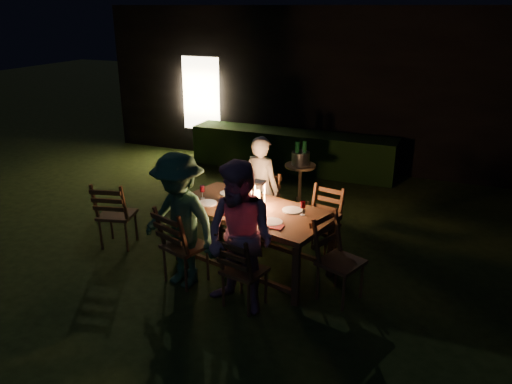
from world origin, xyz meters
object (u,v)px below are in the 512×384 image
at_px(bottle_table, 236,193).
at_px(ice_bucket, 301,158).
at_px(person_opp_left, 180,221).
at_px(bottle_bucket_b, 304,155).
at_px(dining_table, 252,214).
at_px(person_opp_right, 240,239).
at_px(chair_near_left, 185,258).
at_px(chair_spare, 118,226).
at_px(chair_far_right, 320,236).
at_px(side_table, 300,169).
at_px(person_house_side, 261,188).
at_px(lantern, 258,196).
at_px(chair_end, 338,274).
at_px(chair_far_left, 259,219).
at_px(bottle_bucket_a, 297,156).
at_px(chair_near_right, 244,283).

relative_size(bottle_table, ice_bucket, 0.93).
relative_size(person_opp_left, bottle_bucket_b, 5.17).
distance_m(dining_table, person_opp_right, 0.94).
relative_size(chair_near_left, chair_spare, 1.02).
height_order(chair_far_right, person_opp_left, person_opp_left).
distance_m(chair_far_right, side_table, 1.95).
xyz_separation_m(person_house_side, bottle_table, (0.00, -0.84, 0.21)).
height_order(person_opp_right, bottle_table, person_opp_right).
xyz_separation_m(chair_near_left, person_opp_left, (-0.01, -0.05, 0.51)).
distance_m(chair_near_left, chair_far_right, 1.84).
height_order(person_opp_left, lantern, person_opp_left).
distance_m(person_house_side, bottle_table, 0.87).
bearing_deg(ice_bucket, chair_far_right, -64.10).
xyz_separation_m(chair_near_left, bottle_table, (0.38, 0.70, 0.65)).
xyz_separation_m(chair_end, side_table, (-1.32, 2.63, 0.31)).
bearing_deg(chair_far_left, bottle_bucket_a, -81.81).
bearing_deg(chair_far_right, bottle_table, 41.76).
bearing_deg(chair_spare, person_house_side, 17.43).
bearing_deg(bottle_bucket_a, person_opp_left, -98.69).
xyz_separation_m(chair_near_right, chair_spare, (-2.24, 0.70, 0.02)).
distance_m(bottle_table, bottle_bucket_b, 2.33).
xyz_separation_m(chair_spare, ice_bucket, (1.86, 2.50, 0.50)).
distance_m(chair_far_right, bottle_bucket_b, 2.01).
bearing_deg(chair_near_left, chair_near_right, 4.23).
xyz_separation_m(ice_bucket, bottle_bucket_a, (-0.05, -0.04, 0.05)).
xyz_separation_m(chair_end, chair_spare, (-3.18, 0.13, -0.00)).
distance_m(chair_far_right, bottle_table, 1.30).
relative_size(chair_spare, person_opp_right, 0.60).
relative_size(dining_table, chair_spare, 2.12).
xyz_separation_m(dining_table, bottle_table, (-0.24, 0.06, 0.22)).
bearing_deg(ice_bucket, chair_spare, -126.64).
distance_m(dining_table, bottle_bucket_b, 2.39).
height_order(person_house_side, side_table, person_house_side).
xyz_separation_m(chair_near_right, chair_end, (0.94, 0.57, 0.02)).
height_order(chair_end, person_opp_left, person_opp_left).
height_order(chair_near_left, person_opp_left, person_opp_left).
bearing_deg(ice_bucket, chair_end, -63.41).
height_order(chair_far_right, bottle_bucket_b, bottle_bucket_b).
distance_m(person_house_side, bottle_bucket_a, 1.41).
relative_size(chair_near_right, ice_bucket, 3.20).
distance_m(chair_end, ice_bucket, 2.99).
relative_size(dining_table, bottle_bucket_b, 6.79).
distance_m(chair_near_left, person_opp_left, 0.51).
distance_m(chair_near_left, lantern, 1.17).
height_order(chair_near_right, side_table, chair_near_right).
height_order(person_house_side, bottle_bucket_b, person_house_side).
relative_size(chair_near_right, chair_end, 0.94).
distance_m(chair_far_right, bottle_bucket_a, 1.99).
xyz_separation_m(chair_near_right, person_house_side, (-0.50, 1.76, 0.47)).
xyz_separation_m(chair_near_right, bottle_bucket_a, (-0.43, 3.16, 0.57)).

